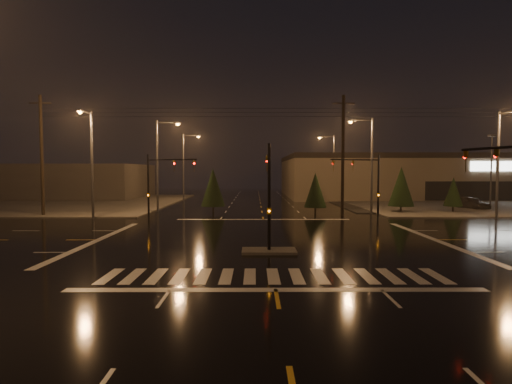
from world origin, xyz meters
TOP-DOWN VIEW (x-y plane):
  - ground at (0.00, 0.00)m, footprint 140.00×140.00m
  - sidewalk_ne at (30.00, 30.00)m, footprint 36.00×36.00m
  - sidewalk_nw at (-30.00, 30.00)m, footprint 36.00×36.00m
  - median_island at (0.00, -4.00)m, footprint 3.00×1.60m
  - crosswalk at (0.00, -9.00)m, footprint 15.00×2.60m
  - stop_bar_near at (0.00, -11.00)m, footprint 16.00×0.50m
  - stop_bar_far at (0.00, 11.00)m, footprint 16.00×0.50m
  - retail_building at (35.00, 45.99)m, footprint 60.20×28.30m
  - commercial_block at (-35.00, 42.00)m, footprint 30.00×18.00m
  - signal_mast_median at (0.00, -3.07)m, footprint 0.25×4.59m
  - signal_mast_ne at (9.50, 10.14)m, footprint 4.84×1.86m
  - signal_mast_nw at (-9.50, 10.14)m, footprint 4.84×1.86m
  - streetlight_1 at (-11.18, 18.00)m, footprint 2.77×0.32m
  - streetlight_2 at (-11.18, 34.00)m, footprint 2.77×0.32m
  - streetlight_3 at (11.18, 16.00)m, footprint 2.77×0.32m
  - streetlight_4 at (11.18, 36.00)m, footprint 2.77×0.32m
  - streetlight_5 at (-16.00, 11.18)m, footprint 0.32×2.77m
  - streetlight_6 at (22.00, 11.18)m, footprint 0.32×2.77m
  - utility_pole_0 at (-22.00, 14.00)m, footprint 2.20×0.32m
  - utility_pole_1 at (8.00, 14.00)m, footprint 2.20×0.32m
  - conifer_0 at (15.12, 17.34)m, footprint 2.74×2.74m
  - conifer_1 at (20.68, 17.10)m, footprint 1.99×1.99m
  - conifer_3 at (-5.30, 17.24)m, footprint 2.62×2.62m
  - conifer_4 at (5.56, 15.86)m, footprint 2.34×2.34m
  - car_parked at (24.76, 21.01)m, footprint 2.99×4.88m

SIDE VIEW (x-z plane):
  - ground at x=0.00m, z-range 0.00..0.00m
  - crosswalk at x=0.00m, z-range 0.00..0.01m
  - stop_bar_near at x=0.00m, z-range 0.00..0.01m
  - stop_bar_far at x=0.00m, z-range 0.00..0.01m
  - sidewalk_ne at x=30.00m, z-range 0.00..0.12m
  - sidewalk_nw at x=-30.00m, z-range 0.00..0.12m
  - median_island at x=0.00m, z-range 0.00..0.15m
  - car_parked at x=24.76m, z-range 0.00..1.55m
  - conifer_1 at x=20.68m, z-range 0.35..4.16m
  - conifer_4 at x=5.56m, z-range 0.35..4.70m
  - conifer_3 at x=-5.30m, z-range 0.35..5.14m
  - commercial_block at x=-35.00m, z-range 0.00..5.60m
  - conifer_0 at x=15.12m, z-range 0.35..5.32m
  - signal_mast_median at x=0.00m, z-range 0.75..6.75m
  - signal_mast_ne at x=9.50m, z-range 0.79..6.79m
  - signal_mast_nw at x=-9.50m, z-range 0.79..6.79m
  - retail_building at x=35.00m, z-range 0.24..7.44m
  - streetlight_1 at x=-11.18m, z-range 0.80..10.80m
  - streetlight_2 at x=-11.18m, z-range 0.80..10.80m
  - streetlight_3 at x=11.18m, z-range 0.80..10.80m
  - streetlight_4 at x=11.18m, z-range 0.80..10.80m
  - streetlight_5 at x=-16.00m, z-range 0.80..10.80m
  - streetlight_6 at x=22.00m, z-range 0.80..10.80m
  - utility_pole_0 at x=-22.00m, z-range 0.13..12.13m
  - utility_pole_1 at x=8.00m, z-range 0.13..12.13m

